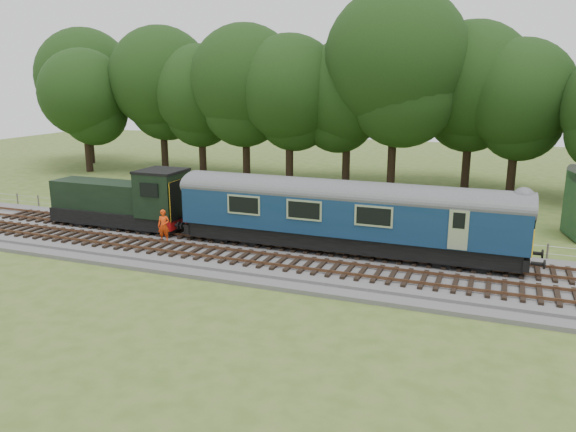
% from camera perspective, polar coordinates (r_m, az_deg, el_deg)
% --- Properties ---
extents(ground, '(120.00, 120.00, 0.00)m').
position_cam_1_polar(ground, '(30.93, -5.73, -3.74)').
color(ground, '#425E22').
rests_on(ground, ground).
extents(ballast, '(70.00, 7.00, 0.35)m').
position_cam_1_polar(ballast, '(30.88, -5.74, -3.43)').
color(ballast, '#4C4C4F').
rests_on(ballast, ground).
extents(track_north, '(67.20, 2.40, 0.21)m').
position_cam_1_polar(track_north, '(32.01, -4.62, -2.33)').
color(track_north, black).
rests_on(track_north, ballast).
extents(track_south, '(67.20, 2.40, 0.21)m').
position_cam_1_polar(track_south, '(29.46, -7.15, -3.84)').
color(track_south, black).
rests_on(track_south, ballast).
extents(fence, '(64.00, 0.12, 1.00)m').
position_cam_1_polar(fence, '(34.84, -2.41, -1.66)').
color(fence, '#6B6054').
rests_on(fence, ground).
extents(tree_line, '(70.00, 8.00, 18.00)m').
position_cam_1_polar(tree_line, '(50.95, 5.46, 3.26)').
color(tree_line, black).
rests_on(tree_line, ground).
extents(dmu_railcar, '(18.05, 2.86, 3.88)m').
position_cam_1_polar(dmu_railcar, '(29.42, 5.88, 0.60)').
color(dmu_railcar, black).
rests_on(dmu_railcar, ground).
extents(shunter_loco, '(8.91, 2.60, 3.38)m').
position_cam_1_polar(shunter_loco, '(35.72, -16.23, 1.44)').
color(shunter_loco, black).
rests_on(shunter_loco, ground).
extents(worker, '(0.77, 0.61, 1.84)m').
position_cam_1_polar(worker, '(32.14, -12.51, -0.98)').
color(worker, '#F9400D').
rests_on(worker, ballast).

